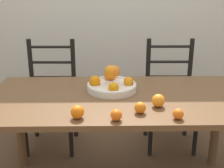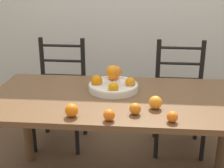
{
  "view_description": "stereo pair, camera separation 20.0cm",
  "coord_description": "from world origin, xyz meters",
  "views": [
    {
      "loc": [
        -0.09,
        -1.87,
        1.48
      ],
      "look_at": [
        -0.06,
        0.02,
        0.81
      ],
      "focal_mm": 50.0,
      "sensor_mm": 36.0,
      "label": 1
    },
    {
      "loc": [
        0.11,
        -1.86,
        1.48
      ],
      "look_at": [
        -0.06,
        0.02,
        0.81
      ],
      "focal_mm": 50.0,
      "sensor_mm": 36.0,
      "label": 2
    }
  ],
  "objects": [
    {
      "name": "orange_loose_2",
      "position": [
        -0.04,
        -0.35,
        0.76
      ],
      "size": [
        0.06,
        0.06,
        0.06
      ],
      "color": "orange",
      "rests_on": "dining_table"
    },
    {
      "name": "chair_left",
      "position": [
        -0.58,
        0.68,
        0.46
      ],
      "size": [
        0.43,
        0.41,
        0.94
      ],
      "rotation": [
        0.0,
        0.0,
        -0.01
      ],
      "color": "black",
      "rests_on": "ground_plane"
    },
    {
      "name": "fruit_bowl",
      "position": [
        -0.06,
        0.12,
        0.77
      ],
      "size": [
        0.34,
        0.34,
        0.18
      ],
      "color": "silver",
      "rests_on": "dining_table"
    },
    {
      "name": "chair_right",
      "position": [
        0.47,
        0.68,
        0.46
      ],
      "size": [
        0.43,
        0.41,
        0.94
      ],
      "rotation": [
        0.0,
        0.0,
        -0.02
      ],
      "color": "black",
      "rests_on": "ground_plane"
    },
    {
      "name": "orange_loose_4",
      "position": [
        0.3,
        -0.34,
        0.76
      ],
      "size": [
        0.06,
        0.06,
        0.06
      ],
      "color": "orange",
      "rests_on": "dining_table"
    },
    {
      "name": "orange_loose_1",
      "position": [
        -0.25,
        -0.32,
        0.77
      ],
      "size": [
        0.08,
        0.08,
        0.08
      ],
      "color": "orange",
      "rests_on": "dining_table"
    },
    {
      "name": "orange_loose_3",
      "position": [
        0.22,
        -0.17,
        0.77
      ],
      "size": [
        0.08,
        0.08,
        0.08
      ],
      "color": "orange",
      "rests_on": "dining_table"
    },
    {
      "name": "orange_loose_0",
      "position": [
        0.1,
        -0.26,
        0.76
      ],
      "size": [
        0.07,
        0.07,
        0.07
      ],
      "color": "orange",
      "rests_on": "dining_table"
    },
    {
      "name": "dining_table",
      "position": [
        0.0,
        0.0,
        0.63
      ],
      "size": [
        1.71,
        0.83,
        0.73
      ],
      "color": "brown",
      "rests_on": "ground_plane"
    }
  ]
}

